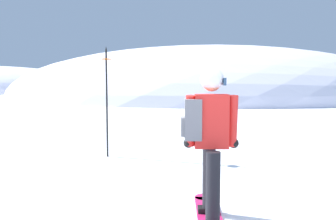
# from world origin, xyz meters

# --- Properties ---
(ridge_peak_main) EXTENTS (40.02, 36.02, 10.03)m
(ridge_peak_main) POSITION_xyz_m (7.70, 33.21, 0.00)
(ridge_peak_main) COLOR white
(ridge_peak_main) RESTS_ON ground
(snowboarder_main) EXTENTS (0.65, 1.82, 1.71)m
(snowboarder_main) POSITION_xyz_m (0.21, 0.42, 0.92)
(snowboarder_main) COLOR #D11E5B
(snowboarder_main) RESTS_ON ground
(piste_marker_near) EXTENTS (0.20, 0.20, 2.26)m
(piste_marker_near) POSITION_xyz_m (-1.11, 3.94, 1.28)
(piste_marker_near) COLOR black
(piste_marker_near) RESTS_ON ground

